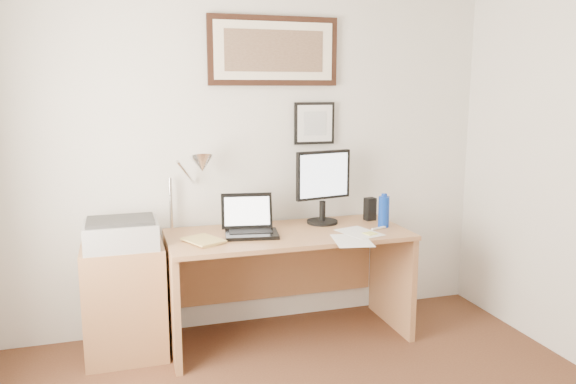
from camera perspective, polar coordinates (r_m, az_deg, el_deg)
name	(u,v)px	position (r m, az deg, el deg)	size (l,w,h in m)	color
wall_back	(253,153)	(3.98, -3.60, 4.01)	(3.50, 0.02, 2.50)	silver
side_cabinet	(125,302)	(3.77, -16.23, -10.65)	(0.50, 0.40, 0.73)	#97653F
water_bottle	(384,212)	(3.93, 9.70, -1.99)	(0.08, 0.08, 0.22)	#0B2F97
bottle_cap	(384,195)	(3.91, 9.75, -0.30)	(0.04, 0.04, 0.02)	#0B2F97
speaker	(370,209)	(4.12, 8.32, -1.72)	(0.07, 0.06, 0.17)	black
paper_sheet_a	(352,240)	(3.58, 6.52, -4.92)	(0.22, 0.32, 0.00)	white
paper_sheet_b	(359,232)	(3.77, 7.26, -4.09)	(0.21, 0.30, 0.00)	white
sticky_pad	(370,234)	(3.74, 8.33, -4.20)	(0.07, 0.07, 0.01)	#E0E36B
marker_pen	(379,228)	(3.89, 9.26, -3.63)	(0.02, 0.02, 0.14)	silver
book	(191,243)	(3.51, -9.83, -5.16)	(0.18, 0.25, 0.02)	tan
desk	(285,262)	(3.90, -0.33, -7.16)	(1.60, 0.70, 0.75)	#97653F
laptop	(250,226)	(3.70, -3.89, -3.44)	(0.37, 0.34, 0.26)	black
lcd_monitor	(323,183)	(3.95, 3.59, 0.89)	(0.42, 0.22, 0.52)	black
printer	(121,233)	(3.61, -16.59, -4.06)	(0.44, 0.34, 0.18)	#A6A6A9
desk_lamp	(199,167)	(3.73, -9.03, 2.49)	(0.29, 0.27, 0.53)	silver
picture_large	(274,51)	(3.97, -1.45, 14.13)	(0.92, 0.04, 0.47)	black
picture_small	(314,123)	(4.06, 2.69, 6.99)	(0.30, 0.03, 0.30)	black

